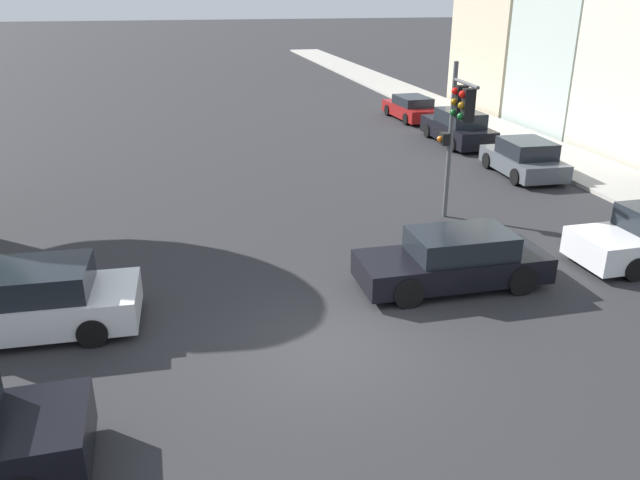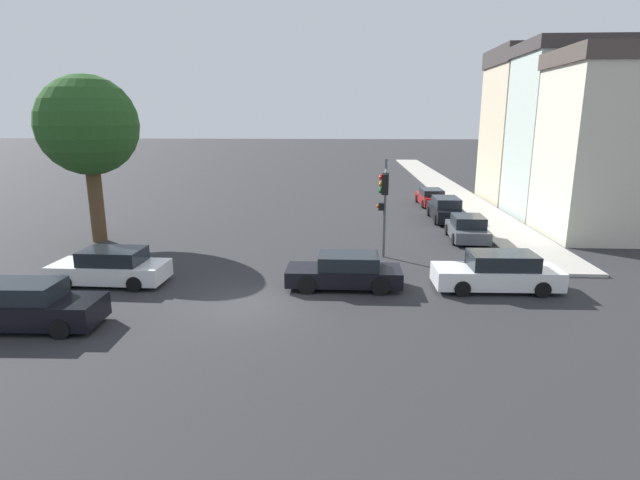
# 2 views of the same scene
# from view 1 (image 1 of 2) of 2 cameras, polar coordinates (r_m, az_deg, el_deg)

# --- Properties ---
(ground_plane) EXTENTS (300.00, 300.00, 0.00)m
(ground_plane) POSITION_cam_1_polar(r_m,az_deg,el_deg) (12.62, 1.26, -9.54)
(ground_plane) COLOR #28282B
(sidewalk_strip) EXTENTS (3.22, 60.00, 0.15)m
(sidewalk_strip) POSITION_cam_1_polar(r_m,az_deg,el_deg) (47.32, 6.27, 13.85)
(sidewalk_strip) COLOR #ADA89E
(sidewalk_strip) RESTS_ON ground_plane
(rowhouse_backdrop) EXTENTS (8.21, 19.24, 11.77)m
(rowhouse_backdrop) POSITION_cam_1_polar(r_m,az_deg,el_deg) (35.51, 24.47, 18.45)
(rowhouse_backdrop) COLOR beige
(rowhouse_backdrop) RESTS_ON ground_plane
(traffic_signal) EXTENTS (0.52, 1.96, 4.70)m
(traffic_signal) POSITION_cam_1_polar(r_m,az_deg,el_deg) (18.53, 12.47, 10.95)
(traffic_signal) COLOR #515456
(traffic_signal) RESTS_ON ground_plane
(crossing_car_1) EXTENTS (4.57, 2.04, 1.44)m
(crossing_car_1) POSITION_cam_1_polar(r_m,az_deg,el_deg) (14.08, -25.28, -5.17)
(crossing_car_1) COLOR silver
(crossing_car_1) RESTS_ON ground_plane
(crossing_car_3) EXTENTS (4.49, 1.82, 1.36)m
(crossing_car_3) POSITION_cam_1_polar(r_m,az_deg,el_deg) (15.05, 12.17, -1.83)
(crossing_car_3) COLOR black
(crossing_car_3) RESTS_ON ground_plane
(parked_car_0) EXTENTS (2.05, 3.89, 1.38)m
(parked_car_0) POSITION_cam_1_polar(r_m,az_deg,el_deg) (24.99, 18.15, 7.07)
(parked_car_0) COLOR #4C5156
(parked_car_0) RESTS_ON ground_plane
(parked_car_1) EXTENTS (1.87, 4.72, 1.54)m
(parked_car_1) POSITION_cam_1_polar(r_m,az_deg,el_deg) (29.61, 12.50, 9.96)
(parked_car_1) COLOR black
(parked_car_1) RESTS_ON ground_plane
(parked_car_2) EXTENTS (1.95, 4.42, 1.26)m
(parked_car_2) POSITION_cam_1_polar(r_m,az_deg,el_deg) (34.99, 8.35, 11.83)
(parked_car_2) COLOR maroon
(parked_car_2) RESTS_ON ground_plane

